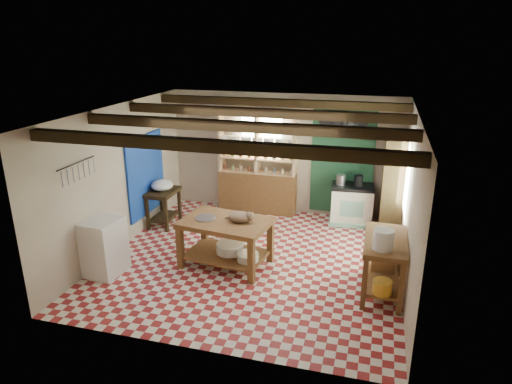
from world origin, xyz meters
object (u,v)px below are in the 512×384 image
(cat, at_px, (240,217))
(white_cabinet, at_px, (104,247))
(work_table, at_px, (226,243))
(stove, at_px, (352,204))
(right_counter, at_px, (383,266))
(prep_table, at_px, (164,208))

(cat, bearing_deg, white_cabinet, -160.92)
(work_table, height_order, white_cabinet, white_cabinet)
(work_table, relative_size, cat, 3.73)
(stove, relative_size, right_counter, 0.69)
(work_table, relative_size, right_counter, 1.16)
(stove, height_order, prep_table, stove)
(cat, bearing_deg, stove, 53.13)
(right_counter, bearing_deg, stove, 104.30)
(white_cabinet, distance_m, right_counter, 4.44)
(stove, xyz_separation_m, cat, (-1.66, -2.41, 0.49))
(work_table, height_order, prep_table, work_table)
(prep_table, xyz_separation_m, right_counter, (4.38, -1.51, 0.07))
(white_cabinet, bearing_deg, work_table, 28.21)
(stove, height_order, right_counter, right_counter)
(work_table, relative_size, white_cabinet, 1.53)
(cat, bearing_deg, work_table, -178.69)
(stove, bearing_deg, work_table, -132.81)
(white_cabinet, relative_size, cat, 2.44)
(work_table, bearing_deg, cat, 11.31)
(stove, height_order, white_cabinet, white_cabinet)
(right_counter, bearing_deg, cat, 174.80)
(stove, bearing_deg, cat, -129.09)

